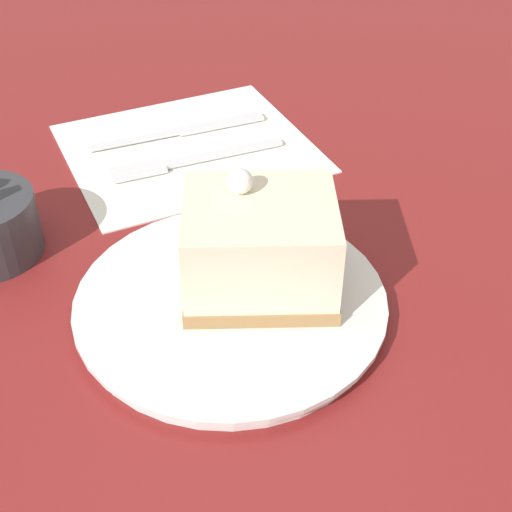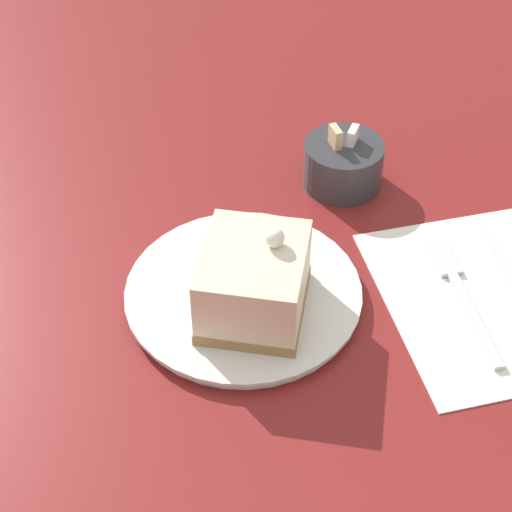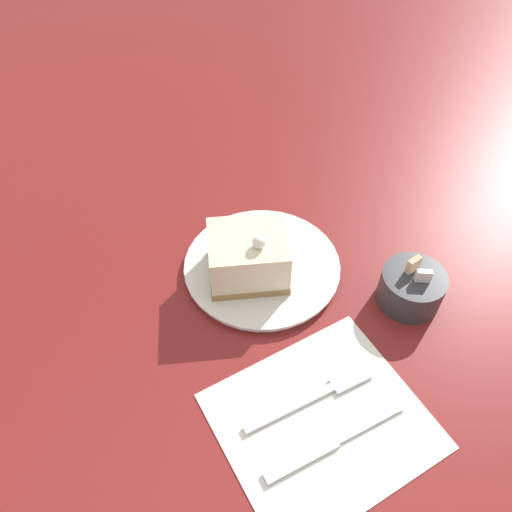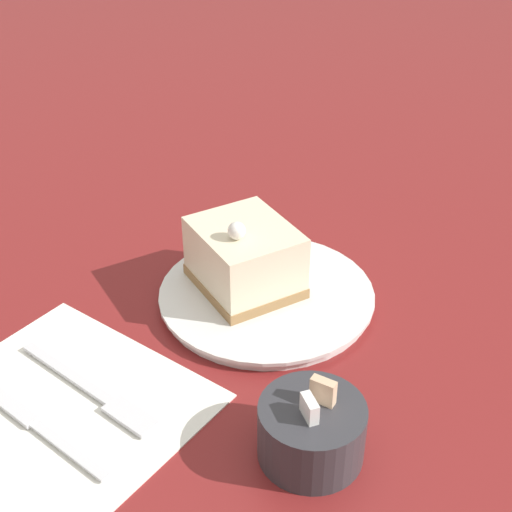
{
  "view_description": "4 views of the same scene",
  "coord_description": "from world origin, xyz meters",
  "px_view_note": "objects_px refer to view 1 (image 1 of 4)",
  "views": [
    {
      "loc": [
        -0.36,
        0.05,
        0.35
      ],
      "look_at": [
        -0.0,
        -0.04,
        0.06
      ],
      "focal_mm": 50.0,
      "sensor_mm": 36.0,
      "label": 1
    },
    {
      "loc": [
        -0.0,
        -0.58,
        0.59
      ],
      "look_at": [
        0.02,
        -0.04,
        0.07
      ],
      "focal_mm": 60.0,
      "sensor_mm": 36.0,
      "label": 2
    },
    {
      "loc": [
        0.45,
        -0.18,
        0.55
      ],
      "look_at": [
        0.02,
        -0.04,
        0.04
      ],
      "focal_mm": 35.0,
      "sensor_mm": 36.0,
      "label": 3
    },
    {
      "loc": [
        0.42,
        0.41,
        0.45
      ],
      "look_at": [
        0.02,
        -0.03,
        0.06
      ],
      "focal_mm": 50.0,
      "sensor_mm": 36.0,
      "label": 4
    }
  ],
  "objects_px": {
    "cake_slice": "(260,246)",
    "knife": "(195,129)",
    "fork": "(183,161)",
    "plate": "(231,303)"
  },
  "relations": [
    {
      "from": "plate",
      "to": "fork",
      "type": "xyz_separation_m",
      "value": [
        0.21,
        0.0,
        -0.0
      ]
    },
    {
      "from": "cake_slice",
      "to": "fork",
      "type": "height_order",
      "value": "cake_slice"
    },
    {
      "from": "cake_slice",
      "to": "knife",
      "type": "height_order",
      "value": "cake_slice"
    },
    {
      "from": "cake_slice",
      "to": "fork",
      "type": "relative_size",
      "value": 0.73
    },
    {
      "from": "fork",
      "to": "plate",
      "type": "bearing_deg",
      "value": 171.96
    },
    {
      "from": "cake_slice",
      "to": "knife",
      "type": "distance_m",
      "value": 0.26
    },
    {
      "from": "plate",
      "to": "fork",
      "type": "bearing_deg",
      "value": 0.55
    },
    {
      "from": "plate",
      "to": "fork",
      "type": "relative_size",
      "value": 1.32
    },
    {
      "from": "plate",
      "to": "cake_slice",
      "type": "bearing_deg",
      "value": -69.1
    },
    {
      "from": "plate",
      "to": "cake_slice",
      "type": "relative_size",
      "value": 1.81
    }
  ]
}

